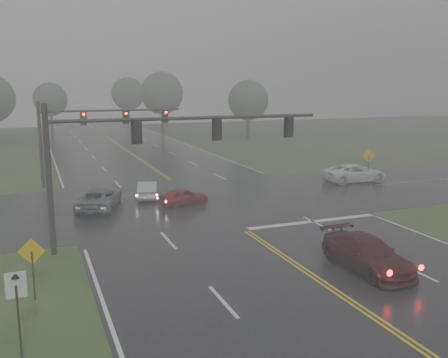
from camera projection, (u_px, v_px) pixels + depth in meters
name	position (u px, v px, depth m)	size (l,w,h in m)	color
main_road	(210.00, 207.00, 33.27)	(18.00, 160.00, 0.02)	black
cross_street	(201.00, 201.00, 35.10)	(120.00, 14.00, 0.02)	black
stop_bar	(313.00, 222.00, 29.74)	(8.50, 0.50, 0.01)	silver
sedan_maroon	(366.00, 270.00, 22.08)	(2.05, 5.03, 1.46)	#35090D
sedan_red	(184.00, 205.00, 33.87)	(1.38, 3.42, 1.17)	maroon
sedan_silver	(148.00, 198.00, 35.85)	(1.31, 3.77, 1.24)	silver
car_grey	(100.00, 209.00, 32.84)	(2.30, 4.99, 1.39)	slate
pickup_white	(354.00, 182.00, 41.84)	(2.46, 5.34, 1.48)	white
signal_gantry_near	(142.00, 145.00, 24.77)	(14.30, 0.32, 7.25)	black
signal_gantry_far	(85.00, 127.00, 39.78)	(11.30, 0.34, 6.78)	black
sign_diamond_west	(32.00, 259.00, 18.74)	(0.99, 0.29, 2.45)	black
sign_arrow_white	(17.00, 298.00, 14.74)	(0.60, 0.11, 2.70)	black
sign_diamond_east	(369.00, 159.00, 41.34)	(1.18, 0.25, 2.85)	black
tree_ne_a	(162.00, 93.00, 80.10)	(6.81, 6.81, 10.00)	#2F231E
tree_n_mid	(50.00, 99.00, 84.16)	(5.66, 5.66, 8.31)	#2F231E
tree_e_near	(248.00, 100.00, 72.60)	(5.90, 5.90, 8.67)	#2F231E
tree_n_far	(128.00, 94.00, 96.81)	(6.37, 6.37, 9.35)	#2F231E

